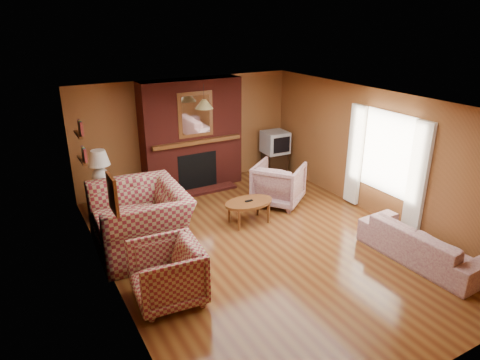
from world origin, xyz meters
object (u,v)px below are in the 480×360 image
floral_sofa (422,243)px  floral_armchair (279,184)px  plaid_armchair (167,273)px  side_table (104,200)px  fireplace (192,136)px  coffee_table (249,204)px  crt_tv (275,142)px  table_lamp (99,166)px  tv_stand (274,163)px  plaid_loveseat (140,220)px

floral_sofa → floral_armchair: (-0.74, 2.93, 0.14)m
plaid_armchair → side_table: 3.09m
fireplace → floral_sofa: size_ratio=1.20×
floral_sofa → plaid_armchair: bearing=73.0°
coffee_table → crt_tv: size_ratio=1.61×
side_table → table_lamp: (0.00, 0.00, 0.70)m
plaid_armchair → side_table: (-0.15, 3.09, -0.09)m
tv_stand → crt_tv: (0.00, -0.01, 0.53)m
floral_armchair → coffee_table: floral_armchair is taller
fireplace → plaid_loveseat: bearing=-131.2°
fireplace → plaid_loveseat: fireplace is taller
tv_stand → table_lamp: bearing=-173.0°
floral_armchair → crt_tv: size_ratio=1.61×
floral_armchair → side_table: bearing=33.5°
plaid_armchair → crt_tv: crt_tv is taller
plaid_loveseat → floral_armchair: bearing=100.7°
plaid_loveseat → side_table: 1.61m
tv_stand → coffee_table: bearing=-131.4°
floral_armchair → plaid_loveseat: bearing=61.0°
floral_armchair → tv_stand: bearing=-68.0°
plaid_loveseat → table_lamp: (-0.25, 1.58, 0.50)m
coffee_table → crt_tv: bearing=46.3°
plaid_loveseat → tv_stand: size_ratio=2.98×
plaid_loveseat → plaid_armchair: (-0.10, -1.51, -0.11)m
floral_sofa → fireplace: bearing=19.7°
plaid_loveseat → floral_sofa: (3.75, -2.50, -0.24)m
fireplace → side_table: bearing=-165.7°
side_table → tv_stand: 4.17m
fireplace → side_table: fireplace is taller
floral_sofa → tv_stand: floral_sofa is taller
floral_armchair → tv_stand: floral_armchair is taller
plaid_armchair → table_lamp: 3.15m
coffee_table → side_table: side_table is taller
plaid_loveseat → plaid_armchair: bearing=-1.3°
fireplace → tv_stand: bearing=-5.1°
side_table → crt_tv: crt_tv is taller
crt_tv → fireplace: bearing=174.7°
table_lamp → crt_tv: bearing=4.7°
fireplace → coffee_table: (0.18, -2.15, -0.80)m
fireplace → plaid_loveseat: (-1.85, -2.11, -0.66)m
plaid_loveseat → floral_armchair: (3.01, 0.43, -0.10)m
floral_sofa → crt_tv: (0.15, 4.42, 0.51)m
tv_stand → floral_sofa: bearing=-89.7°
fireplace → tv_stand: 2.25m
plaid_loveseat → plaid_armchair: 1.52m
coffee_table → tv_stand: tv_stand is taller
floral_sofa → coffee_table: size_ratio=2.12×
fireplace → coffee_table: fireplace is taller
fireplace → plaid_loveseat: 2.88m
plaid_loveseat → tv_stand: 4.36m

